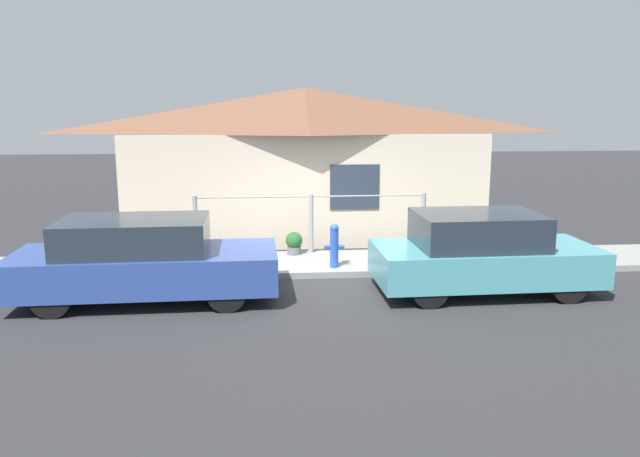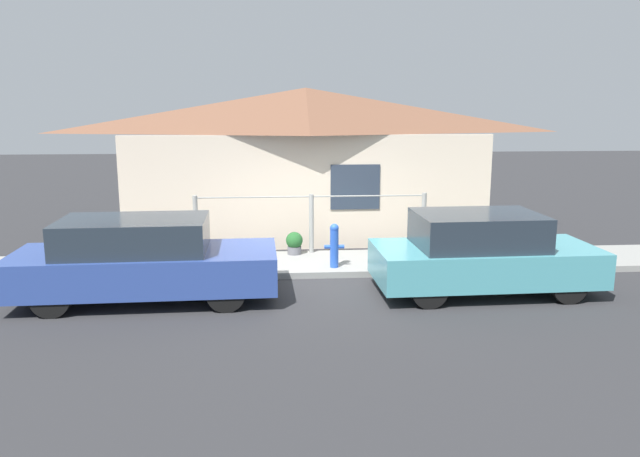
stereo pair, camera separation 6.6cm
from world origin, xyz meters
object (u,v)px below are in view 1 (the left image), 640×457
Objects in this scene: car_left at (143,260)px; potted_plant_near_hydrant at (294,243)px; fire_hydrant at (334,245)px; car_right at (482,254)px.

potted_plant_near_hydrant is at bearing 43.10° from car_left.
car_left is at bearing -135.53° from potted_plant_near_hydrant.
fire_hydrant is at bearing -57.05° from potted_plant_near_hydrant.
car_right reaches higher than car_left.
fire_hydrant is 1.35m from potted_plant_near_hydrant.
car_left is at bearing -156.71° from fire_hydrant.
car_right reaches higher than fire_hydrant.
potted_plant_near_hydrant is (2.60, 2.55, -0.33)m from car_left.
car_left is 9.18× the size of potted_plant_near_hydrant.
car_left is 5.07× the size of fire_hydrant.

